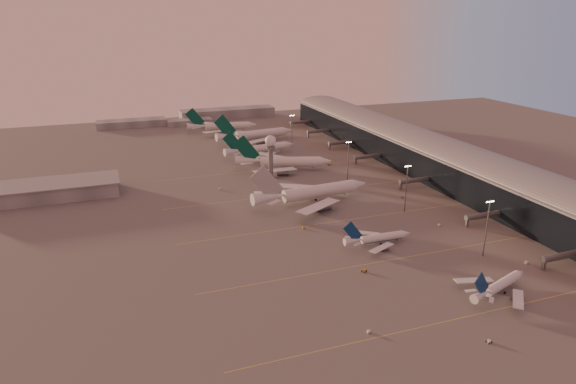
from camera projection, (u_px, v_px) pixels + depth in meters
name	position (u px, v px, depth m)	size (l,w,h in m)	color
ground	(358.00, 280.00, 194.00)	(700.00, 700.00, 0.00)	#5E5B5B
taxiway_markings	(360.00, 217.00, 253.40)	(180.00, 185.25, 0.02)	#D4C34B
terminal	(431.00, 156.00, 323.18)	(57.00, 362.00, 23.04)	black
hangar	(41.00, 191.00, 277.91)	(82.00, 27.00, 8.50)	slate
radar_tower	(271.00, 150.00, 295.21)	(6.40, 6.40, 31.10)	#5C5E64
mast_a	(487.00, 226.00, 208.28)	(3.60, 0.56, 25.00)	#5C5E64
mast_b	(406.00, 186.00, 256.11)	(3.60, 0.56, 25.00)	#5C5E64
mast_c	(348.00, 159.00, 303.29)	(3.60, 0.56, 25.00)	#5C5E64
mast_d	(292.00, 129.00, 382.50)	(3.60, 0.56, 25.00)	#5C5E64
distant_horizon	(200.00, 117.00, 482.06)	(165.00, 37.50, 9.00)	slate
narrowbody_near	(499.00, 287.00, 183.41)	(32.47, 25.47, 13.17)	silver
narrowbody_mid	(378.00, 239.00, 222.61)	(32.70, 26.12, 12.78)	silver
widebody_white	(312.00, 195.00, 272.17)	(68.75, 54.86, 24.19)	silver
greentail_a	(284.00, 164.00, 329.35)	(60.35, 47.91, 22.85)	silver
greentail_b	(260.00, 150.00, 363.44)	(55.08, 44.12, 20.15)	silver
greentail_c	(255.00, 136.00, 402.70)	(65.61, 52.68, 23.89)	silver
greentail_d	(222.00, 128.00, 434.89)	(59.47, 47.74, 21.66)	silver
gsv_truck_a	(370.00, 330.00, 161.26)	(4.88, 1.88, 1.97)	silver
gsv_tug_near	(489.00, 342.00, 156.50)	(2.30, 3.36, 0.89)	silver
gsv_catering_a	(527.00, 259.00, 205.49)	(5.91, 3.31, 4.60)	silver
gsv_tug_mid	(364.00, 271.00, 199.47)	(4.03, 4.37, 1.07)	#BE8416
gsv_truck_b	(440.00, 224.00, 242.73)	(5.33, 2.22, 2.11)	silver
gsv_truck_c	(304.00, 227.00, 239.50)	(5.21, 2.63, 2.01)	#BE8416
gsv_catering_b	(403.00, 195.00, 279.24)	(5.07, 3.30, 3.84)	#56585B
gsv_truck_d	(220.00, 188.00, 293.02)	(4.29, 6.21, 2.37)	silver
gsv_tug_hangar	(329.00, 164.00, 340.71)	(4.13, 2.68, 1.13)	#BE8416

